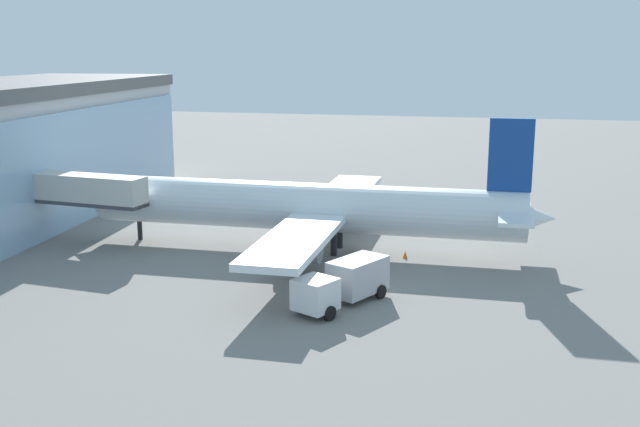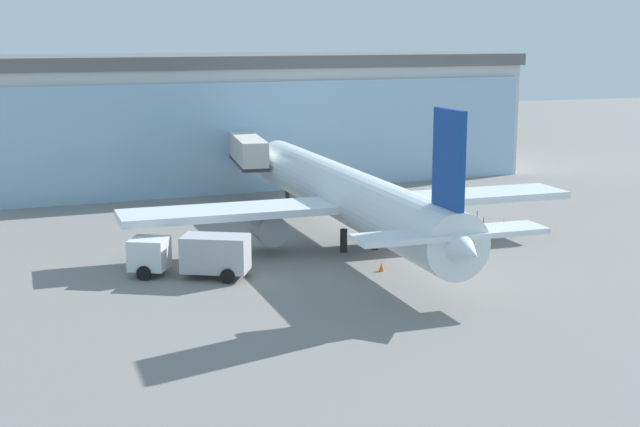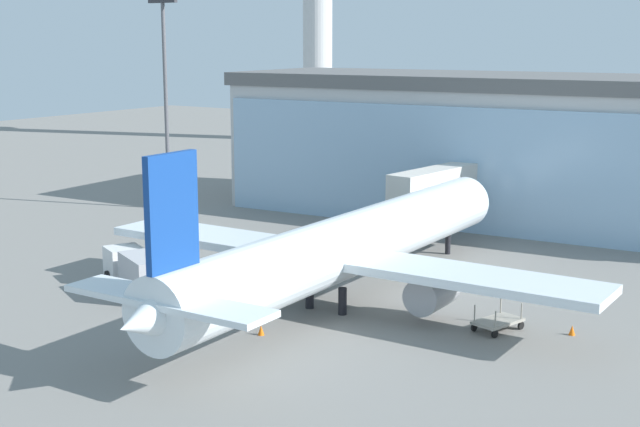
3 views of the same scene
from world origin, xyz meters
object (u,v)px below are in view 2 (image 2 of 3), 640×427
object	(u,v)px
jet_bridge	(244,149)
safety_cone_wingtip	(504,223)
airplane	(349,196)
catering_truck	(194,254)
baggage_cart	(470,227)
safety_cone_nose	(382,267)

from	to	relation	value
jet_bridge	safety_cone_wingtip	size ratio (longest dim) A/B	26.93
airplane	safety_cone_wingtip	world-z (taller)	airplane
catering_truck	baggage_cart	distance (m)	22.54
safety_cone_nose	safety_cone_wingtip	bearing A→B (deg)	32.97
safety_cone_wingtip	baggage_cart	bearing A→B (deg)	-158.75
baggage_cart	safety_cone_wingtip	distance (m)	3.97
jet_bridge	safety_cone_nose	xyz separation A→B (m)	(1.80, -27.87, -4.18)
safety_cone_nose	jet_bridge	bearing A→B (deg)	93.69
jet_bridge	baggage_cart	bearing A→B (deg)	-142.09
baggage_cart	safety_cone_wingtip	world-z (taller)	baggage_cart
safety_cone_nose	safety_cone_wingtip	distance (m)	16.86
airplane	jet_bridge	bearing A→B (deg)	6.78
safety_cone_nose	airplane	bearing A→B (deg)	85.17
jet_bridge	airplane	world-z (taller)	airplane
jet_bridge	airplane	distance (m)	20.43
safety_cone_nose	safety_cone_wingtip	xyz separation A→B (m)	(14.15, 9.18, 0.00)
baggage_cart	safety_cone_wingtip	bearing A→B (deg)	-51.66
catering_truck	safety_cone_wingtip	size ratio (longest dim) A/B	13.66
airplane	catering_truck	bearing A→B (deg)	113.01
catering_truck	safety_cone_nose	bearing A→B (deg)	-165.46
jet_bridge	safety_cone_nose	world-z (taller)	jet_bridge
catering_truck	jet_bridge	bearing A→B (deg)	-84.12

